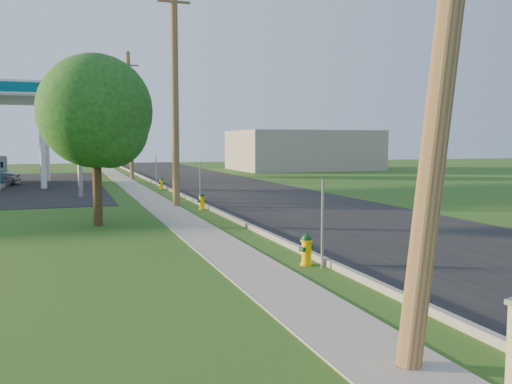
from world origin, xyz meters
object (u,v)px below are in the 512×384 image
at_px(utility_pole_far, 130,116).
at_px(tree_lot, 79,116).
at_px(price_pylon, 78,90).
at_px(utility_pole_mid, 175,93).
at_px(hydrant_near, 307,249).
at_px(fuel_pump_se, 0,173).
at_px(hydrant_far, 162,183).
at_px(hydrant_mid, 202,201).
at_px(tree_verge, 99,116).

xyz_separation_m(utility_pole_far, tree_lot, (-3.52, 6.27, 0.17)).
bearing_deg(price_pylon, tree_lot, 88.83).
distance_m(utility_pole_mid, hydrant_near, 13.22).
xyz_separation_m(fuel_pump_se, tree_lot, (5.38, 7.27, 4.25)).
height_order(fuel_pump_se, tree_lot, tree_lot).
bearing_deg(hydrant_near, hydrant_far, 89.68).
relative_size(tree_lot, hydrant_mid, 10.69).
height_order(price_pylon, tree_verge, price_pylon).
bearing_deg(utility_pole_far, hydrant_mid, -87.71).
distance_m(utility_pole_mid, hydrant_far, 9.94).
bearing_deg(utility_pole_mid, hydrant_near, -86.95).
bearing_deg(price_pylon, tree_verge, -87.49).
bearing_deg(utility_pole_mid, price_pylon, 125.34).
xyz_separation_m(tree_verge, hydrant_mid, (4.24, 3.14, -3.35)).
bearing_deg(price_pylon, fuel_pump_se, 113.50).
relative_size(tree_lot, hydrant_near, 10.14).
relative_size(tree_lot, hydrant_far, 10.34).
relative_size(fuel_pump_se, hydrant_far, 4.28).
distance_m(utility_pole_mid, tree_lot, 24.53).
xyz_separation_m(price_pylon, hydrant_near, (4.56, -17.88, -5.06)).
relative_size(price_pylon, hydrant_mid, 9.48).
bearing_deg(hydrant_mid, utility_pole_mid, 116.66).
distance_m(tree_lot, hydrant_far, 16.73).
bearing_deg(utility_pole_mid, tree_lot, 98.24).
xyz_separation_m(fuel_pump_se, hydrant_near, (9.56, -29.38, -0.35)).
bearing_deg(tree_verge, tree_lot, 90.12).
distance_m(price_pylon, tree_lot, 18.78).
bearing_deg(price_pylon, hydrant_near, -75.69).
height_order(tree_verge, tree_lot, tree_lot).
relative_size(price_pylon, hydrant_far, 9.17).
height_order(utility_pole_far, price_pylon, utility_pole_far).
relative_size(hydrant_mid, hydrant_far, 0.97).
bearing_deg(fuel_pump_se, price_pylon, -66.50).
xyz_separation_m(tree_lot, hydrant_far, (4.30, -15.49, -4.61)).
bearing_deg(utility_pole_far, tree_verge, -98.65).
bearing_deg(fuel_pump_se, utility_pole_far, 6.41).
relative_size(utility_pole_mid, hydrant_mid, 13.56).
distance_m(price_pylon, tree_verge, 10.36).
bearing_deg(hydrant_near, tree_verge, 118.17).
bearing_deg(hydrant_far, utility_pole_far, 94.83).
height_order(price_pylon, hydrant_mid, price_pylon).
bearing_deg(hydrant_near, utility_pole_far, 91.24).
bearing_deg(hydrant_mid, hydrant_near, -90.65).
bearing_deg(hydrant_mid, utility_pole_far, 92.29).
xyz_separation_m(hydrant_mid, hydrant_far, (-0.00, 10.34, 0.01)).
bearing_deg(utility_pole_mid, hydrant_mid, -63.34).
height_order(utility_pole_far, hydrant_far, utility_pole_far).
bearing_deg(price_pylon, utility_pole_mid, -54.66).
xyz_separation_m(price_pylon, tree_verge, (0.45, -10.20, -1.73)).
bearing_deg(utility_pole_mid, utility_pole_far, 90.00).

